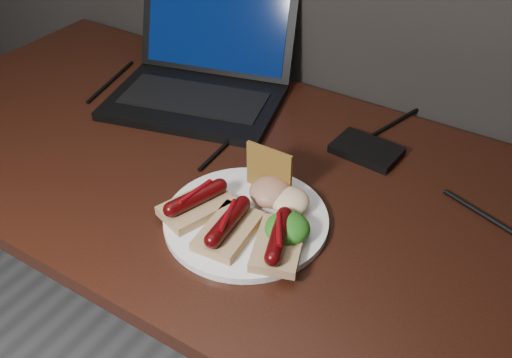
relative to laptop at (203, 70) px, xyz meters
The scene contains 12 objects.
desk 0.30m from the laptop, 49.88° to the right, with size 1.40×0.70×0.75m.
laptop is the anchor object (origin of this frame).
hard_drive 0.40m from the laptop, ahead, with size 0.12×0.08×0.02m, color black.
desk_cables 0.23m from the laptop, 10.94° to the right, with size 0.93×0.45×0.01m.
plate 0.44m from the laptop, 44.79° to the right, with size 0.27×0.27×0.01m, color white.
bread_sausage_left 0.41m from the laptop, 55.30° to the right, with size 0.10×0.13×0.04m.
bread_sausage_center 0.47m from the laptop, 49.09° to the right, with size 0.08×0.12×0.04m.
bread_sausage_right 0.52m from the laptop, 41.22° to the right, with size 0.10×0.13×0.04m.
crispbread 0.38m from the laptop, 36.85° to the right, with size 0.09×0.01×0.09m, color olive.
salad_greens 0.50m from the laptop, 38.84° to the right, with size 0.07×0.07×0.04m, color #1A5110.
salsa_mound 0.41m from the laptop, 38.01° to the right, with size 0.07×0.07×0.04m, color maroon.
coleslaw_mound 0.44m from the laptop, 35.17° to the right, with size 0.06×0.06×0.04m, color silver.
Camera 1 is at (0.52, 0.70, 1.38)m, focal length 40.00 mm.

